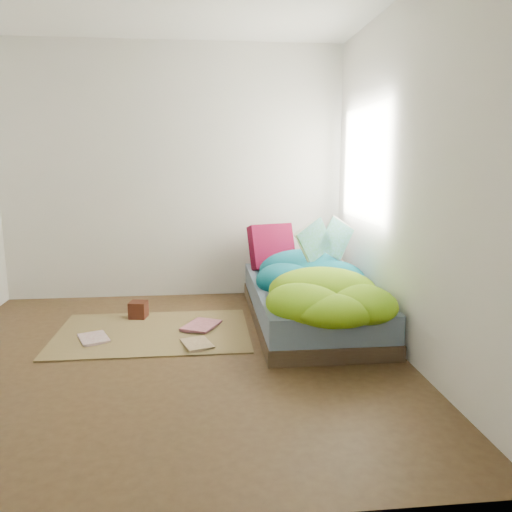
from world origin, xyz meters
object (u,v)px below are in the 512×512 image
at_px(pillow_magenta, 272,247).
at_px(wooden_box, 138,310).
at_px(floor_book_a, 80,341).
at_px(floor_book_b, 188,324).
at_px(open_book, 326,228).
at_px(bed, 309,303).

xyz_separation_m(pillow_magenta, wooden_box, (-1.30, -0.49, -0.48)).
distance_m(pillow_magenta, floor_book_a, 2.07).
bearing_deg(floor_book_b, wooden_box, 174.74).
bearing_deg(floor_book_a, floor_book_b, -3.22).
bearing_deg(floor_book_a, open_book, -11.52).
distance_m(bed, open_book, 0.69).
bearing_deg(open_book, floor_book_a, 167.53).
bearing_deg(wooden_box, floor_book_b, -32.05).
distance_m(open_book, floor_book_a, 2.27).
relative_size(floor_book_a, floor_book_b, 0.85).
bearing_deg(floor_book_b, bed, 29.67).
relative_size(wooden_box, floor_book_b, 0.44).
bearing_deg(pillow_magenta, floor_book_b, -153.78).
xyz_separation_m(wooden_box, floor_book_b, (0.46, -0.29, -0.06)).
bearing_deg(pillow_magenta, floor_book_a, -163.96).
height_order(pillow_magenta, floor_book_a, pillow_magenta).
height_order(bed, open_book, open_book).
relative_size(pillow_magenta, floor_book_a, 1.57).
relative_size(open_book, floor_book_a, 1.78).
distance_m(floor_book_a, floor_book_b, 0.90).
bearing_deg(floor_book_a, bed, -12.44).
xyz_separation_m(bed, wooden_box, (-1.54, 0.23, -0.08)).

